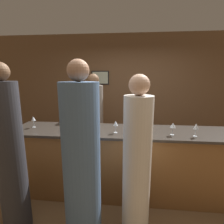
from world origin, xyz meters
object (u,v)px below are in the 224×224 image
guest_2 (82,164)px  guest_0 (10,157)px  guest_1 (137,165)px  bartender (94,124)px

guest_2 → guest_0: bearing=175.6°
guest_0 → guest_2: bearing=-4.4°
guest_1 → guest_2: size_ratio=0.93×
bartender → guest_0: guest_0 is taller
bartender → guest_2: (0.21, -1.68, 0.05)m
guest_0 → guest_1: (1.40, 0.06, -0.05)m
guest_1 → guest_0: bearing=-177.4°
bartender → guest_1: size_ratio=1.01×
bartender → guest_1: 1.74m
guest_0 → guest_1: guest_0 is taller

